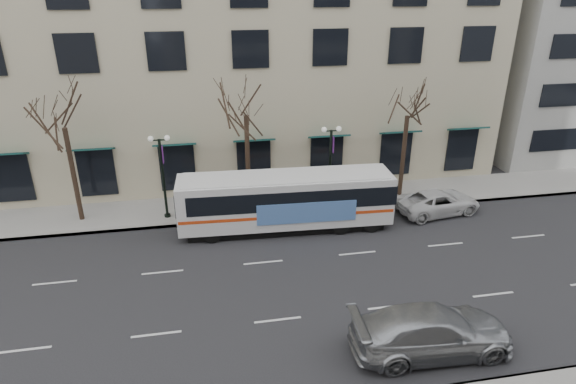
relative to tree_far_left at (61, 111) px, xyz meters
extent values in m
plane|color=black|center=(10.00, -8.80, -6.70)|extent=(160.00, 160.00, 0.00)
cube|color=gray|center=(15.00, 0.20, -6.62)|extent=(80.00, 4.00, 0.15)
cylinder|color=black|center=(0.00, 0.00, -3.83)|extent=(0.28, 0.28, 5.74)
cylinder|color=black|center=(10.00, 0.00, -3.72)|extent=(0.28, 0.28, 5.95)
cylinder|color=black|center=(20.00, 0.00, -3.97)|extent=(0.28, 0.28, 5.46)
cylinder|color=black|center=(5.00, -0.60, -4.20)|extent=(0.16, 0.16, 5.00)
cylinder|color=black|center=(5.00, -0.60, -6.55)|extent=(0.36, 0.36, 0.30)
cube|color=black|center=(5.00, -0.60, -1.75)|extent=(0.90, 0.06, 0.06)
sphere|color=silver|center=(4.55, -0.60, -1.65)|extent=(0.32, 0.32, 0.32)
sphere|color=silver|center=(5.45, -0.60, -1.65)|extent=(0.32, 0.32, 0.32)
cube|color=#591E73|center=(5.12, -0.60, -2.60)|extent=(0.04, 0.45, 1.00)
cylinder|color=black|center=(15.00, -0.60, -4.20)|extent=(0.16, 0.16, 5.00)
cylinder|color=black|center=(15.00, -0.60, -6.55)|extent=(0.36, 0.36, 0.30)
cube|color=black|center=(15.00, -0.60, -1.75)|extent=(0.90, 0.06, 0.06)
sphere|color=silver|center=(14.55, -0.60, -1.65)|extent=(0.32, 0.32, 0.32)
sphere|color=silver|center=(15.45, -0.60, -1.65)|extent=(0.32, 0.32, 0.32)
cube|color=#591E73|center=(15.12, -0.60, -2.60)|extent=(0.04, 0.45, 1.00)
cube|color=silver|center=(11.79, -3.00, -4.87)|extent=(12.10, 3.13, 2.75)
cube|color=black|center=(11.79, -3.00, -6.42)|extent=(11.13, 2.78, 0.45)
cube|color=black|center=(12.09, -3.01, -4.45)|extent=(11.62, 3.15, 1.10)
cube|color=#D54114|center=(11.79, -3.00, -5.35)|extent=(11.98, 3.16, 0.18)
cube|color=#4F7AC1|center=(12.73, -4.37, -5.15)|extent=(5.49, 0.31, 1.20)
cube|color=silver|center=(11.79, -3.00, -3.47)|extent=(11.49, 2.85, 0.08)
cylinder|color=black|center=(7.54, -3.96, -6.20)|extent=(1.01, 0.32, 1.00)
cylinder|color=black|center=(7.65, -1.66, -6.20)|extent=(1.01, 0.32, 1.00)
cylinder|color=black|center=(14.73, -4.28, -6.20)|extent=(1.01, 0.32, 1.00)
cylinder|color=black|center=(14.84, -1.99, -6.20)|extent=(1.01, 0.32, 1.00)
cylinder|color=black|center=(16.53, -4.36, -6.20)|extent=(1.01, 0.32, 1.00)
cylinder|color=black|center=(16.63, -2.07, -6.20)|extent=(1.01, 0.32, 1.00)
imported|color=#9DA0A4|center=(15.51, -13.92, -5.79)|extent=(6.35, 2.75, 1.82)
imported|color=silver|center=(21.35, -2.74, -5.98)|extent=(5.46, 3.08, 1.44)
camera|label=1|loc=(7.47, -27.32, 6.50)|focal=30.00mm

